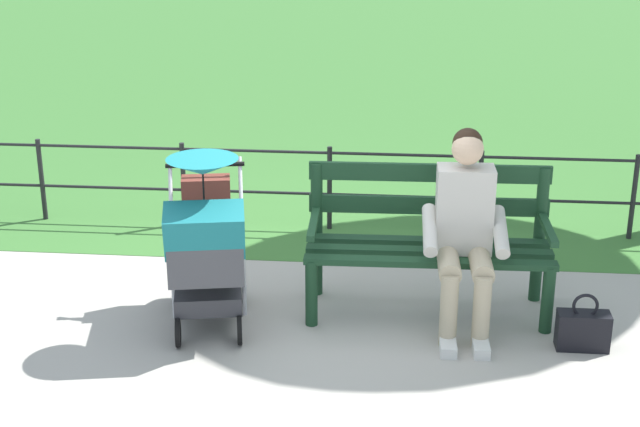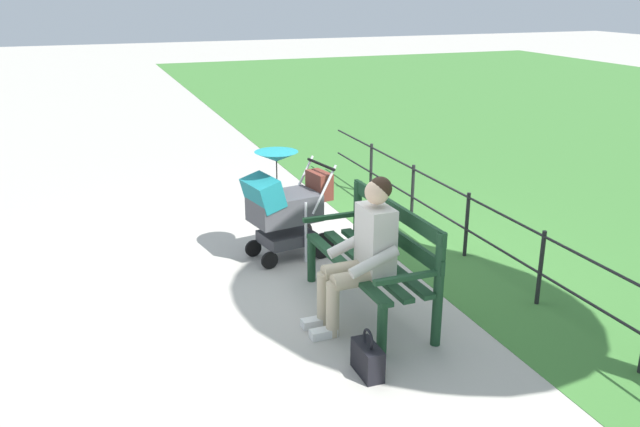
{
  "view_description": "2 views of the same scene",
  "coord_description": "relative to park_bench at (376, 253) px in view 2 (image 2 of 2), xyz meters",
  "views": [
    {
      "loc": [
        -0.59,
        5.7,
        2.8
      ],
      "look_at": [
        -0.07,
        0.07,
        0.72
      ],
      "focal_mm": 52.96,
      "sensor_mm": 36.0,
      "label": 1
    },
    {
      "loc": [
        -5.6,
        2.19,
        2.71
      ],
      "look_at": [
        0.07,
        0.1,
        0.64
      ],
      "focal_mm": 37.43,
      "sensor_mm": 36.0,
      "label": 2
    }
  ],
  "objects": [
    {
      "name": "park_fence",
      "position": [
        0.5,
        -1.4,
        -0.11
      ],
      "size": [
        7.24,
        0.04,
        0.7
      ],
      "color": "black",
      "rests_on": "ground"
    },
    {
      "name": "handbag",
      "position": [
        -0.95,
        0.5,
        -0.4
      ],
      "size": [
        0.32,
        0.14,
        0.37
      ],
      "color": "black",
      "rests_on": "ground"
    },
    {
      "name": "ground_plane",
      "position": [
        0.77,
        0.12,
        -0.53
      ],
      "size": [
        60.0,
        60.0,
        0.0
      ],
      "primitive_type": "plane",
      "color": "#ADA89E"
    },
    {
      "name": "park_bench",
      "position": [
        0.0,
        0.0,
        0.0
      ],
      "size": [
        1.61,
        0.64,
        0.96
      ],
      "color": "#193D23",
      "rests_on": "ground"
    },
    {
      "name": "person_on_bench",
      "position": [
        -0.22,
        0.22,
        0.15
      ],
      "size": [
        0.54,
        0.74,
        1.28
      ],
      "color": "tan",
      "rests_on": "ground"
    },
    {
      "name": "stroller",
      "position": [
        1.4,
        0.4,
        0.07
      ],
      "size": [
        0.65,
        0.96,
        1.15
      ],
      "color": "black",
      "rests_on": "ground"
    }
  ]
}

